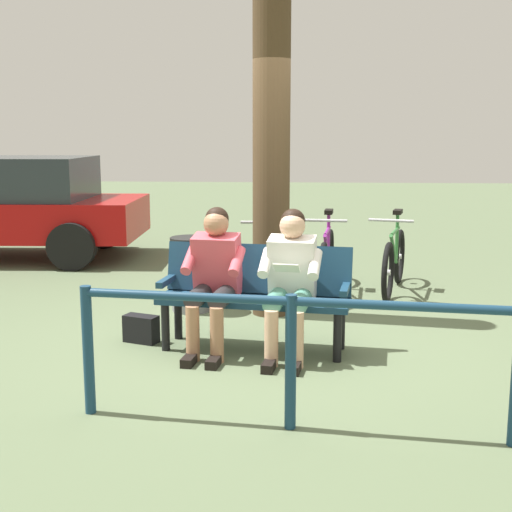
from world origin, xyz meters
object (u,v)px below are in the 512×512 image
Objects in this scene: bench at (255,289)px; tree_trunk at (271,133)px; litter_bin at (191,274)px; parked_car at (0,205)px; bicycle_purple at (327,261)px; handbag at (141,329)px; person_reading at (290,276)px; bicycle_green at (264,263)px; person_companion at (214,273)px; bicycle_orange at (394,261)px.

tree_trunk reaches higher than bench.
litter_bin is 4.34m from parked_car.
bicycle_purple is 0.39× the size of parked_car.
handbag is 0.07× the size of parked_car.
bicycle_purple is (-0.60, -0.99, -1.45)m from tree_trunk.
bicycle_purple is (-0.38, -2.31, -0.31)m from person_reading.
bicycle_green is at bearing -117.52° from handbag.
person_companion is 5.53m from parked_car.
parked_car is at bearing -94.27° from bicycle_orange.
parked_car is at bearing -40.88° from litter_bin.
bench is 0.98× the size of bicycle_purple.
person_reading is 1.44m from handbag.
bicycle_orange is 0.77m from bicycle_purple.
bicycle_purple is (-1.68, -2.05, 0.24)m from handbag.
bench is at bearing -19.35° from bicycle_orange.
handbag is 2.27m from tree_trunk.
bicycle_purple reaches higher than bench.
bicycle_green is at bearing -81.91° from tree_trunk.
bench is 2.59m from bicycle_orange.
handbag is at bearing -34.97° from bicycle_orange.
litter_bin is (-0.26, -1.12, 0.26)m from handbag.
bench reaches higher than litter_bin.
bicycle_orange and bicycle_purple have the same top height.
bicycle_purple is (-0.67, -2.11, -0.15)m from bench.
parked_car is at bearing -40.46° from person_companion.
bicycle_green is (0.04, -1.92, -0.15)m from bench.
bicycle_purple is at bearing 155.33° from parked_car.
parked_car is (3.27, -2.83, 0.39)m from litter_bin.
person_companion is 0.88m from handbag.
bicycle_purple is at bearing -99.92° from bench.
person_reading is 2.17m from bicycle_green.
parked_car is (4.02, -4.00, 0.27)m from bench.
parked_car reaches higher than bicycle_orange.
tree_trunk is 2.15× the size of bicycle_green.
person_reading is at bearing -11.40° from bicycle_orange.
tree_trunk is 2.24m from bicycle_orange.
person_companion is 1.57× the size of litter_bin.
bicycle_purple is (-1.42, -0.93, -0.02)m from litter_bin.
bicycle_green reaches higher than litter_bin.
person_companion is at bearing 71.45° from tree_trunk.
tree_trunk reaches higher than handbag.
handbag is at bearing 76.85° from litter_bin.
handbag is 2.66m from bicycle_purple.
bicycle_green is at bearing -81.10° from bench.
handbag is 0.18× the size of bicycle_orange.
person_reading is 0.33× the size of tree_trunk.
handbag is 2.11m from bicycle_green.
bench is 5.50× the size of handbag.
person_reading is 1.76m from tree_trunk.
person_reading is at bearing 127.07° from litter_bin.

